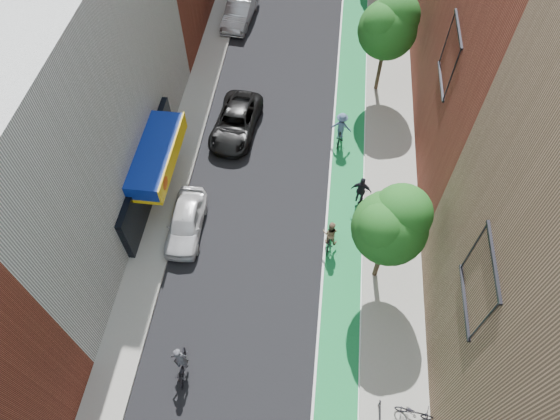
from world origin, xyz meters
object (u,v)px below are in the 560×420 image
(parked_car_black, at_px, (236,122))
(parked_car_white, at_px, (186,222))
(cyclist_lane_mid, at_px, (360,195))
(cyclist_lane_near, at_px, (330,237))
(cyclist_lane_far, at_px, (341,130))
(cyclist_lead, at_px, (181,364))
(parked_car_silver, at_px, (240,10))

(parked_car_black, bearing_deg, parked_car_white, -95.31)
(parked_car_black, height_order, cyclist_lane_mid, cyclist_lane_mid)
(parked_car_white, xyz_separation_m, cyclist_lane_near, (7.61, -0.13, 0.12))
(cyclist_lane_mid, xyz_separation_m, cyclist_lane_far, (-1.28, 4.72, 0.12))
(cyclist_lead, distance_m, cyclist_lane_far, 16.13)
(parked_car_white, xyz_separation_m, parked_car_black, (1.41, 7.58, -0.01))
(parked_car_silver, xyz_separation_m, cyclist_lane_far, (8.02, -11.67, 0.16))
(cyclist_lane_mid, bearing_deg, cyclist_lane_far, -63.80)
(parked_car_silver, xyz_separation_m, cyclist_lead, (1.68, -26.50, -0.09))
(cyclist_lane_near, bearing_deg, parked_car_silver, -60.62)
(parked_car_white, relative_size, parked_car_black, 0.82)
(cyclist_lane_near, bearing_deg, cyclist_lane_far, -84.41)
(cyclist_lane_far, bearing_deg, cyclist_lane_mid, 114.82)
(parked_car_black, height_order, cyclist_lane_far, cyclist_lane_far)
(cyclist_lane_far, bearing_deg, parked_car_silver, -45.80)
(cyclist_lane_far, bearing_deg, parked_car_white, 53.13)
(parked_car_white, distance_m, cyclist_lane_near, 7.61)
(cyclist_lane_near, bearing_deg, cyclist_lead, 57.25)
(cyclist_lead, bearing_deg, cyclist_lane_near, -139.30)
(cyclist_lead, bearing_deg, parked_car_white, -87.85)
(parked_car_silver, bearing_deg, cyclist_lane_mid, -54.78)
(cyclist_lead, bearing_deg, parked_car_silver, -95.63)
(parked_car_white, xyz_separation_m, cyclist_lead, (1.50, -7.41, 0.00))
(parked_car_white, bearing_deg, parked_car_silver, 88.82)
(parked_car_silver, height_order, cyclist_lane_far, cyclist_lane_far)
(parked_car_silver, height_order, cyclist_lane_near, cyclist_lane_near)
(parked_car_black, xyz_separation_m, cyclist_lane_mid, (7.70, -4.88, 0.15))
(parked_car_white, distance_m, cyclist_lane_mid, 9.51)
(cyclist_lead, distance_m, cyclist_lane_mid, 12.66)
(cyclist_lead, bearing_deg, parked_car_black, -98.95)
(cyclist_lane_mid, relative_size, cyclist_lane_far, 1.01)
(parked_car_silver, xyz_separation_m, cyclist_lane_mid, (9.30, -16.39, 0.05))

